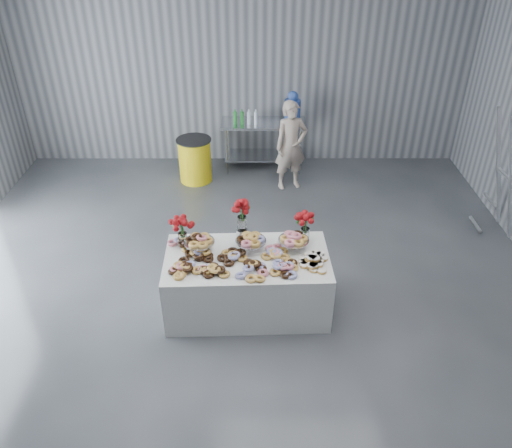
{
  "coord_description": "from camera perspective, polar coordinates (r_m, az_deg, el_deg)",
  "views": [
    {
      "loc": [
        0.24,
        -4.27,
        4.2
      ],
      "look_at": [
        0.24,
        0.66,
        0.99
      ],
      "focal_mm": 35.0,
      "sensor_mm": 36.0,
      "label": 1
    }
  ],
  "objects": [
    {
      "name": "person",
      "position": [
        8.42,
        4.02,
        8.91
      ],
      "size": [
        0.64,
        0.51,
        1.52
      ],
      "primitive_type": "imported",
      "rotation": [
        0.0,
        0.0,
        0.31
      ],
      "color": "#CC8C93",
      "rests_on": "ground"
    },
    {
      "name": "ground",
      "position": [
        6.0,
        -2.34,
        -11.4
      ],
      "size": [
        9.0,
        9.0,
        0.0
      ],
      "primitive_type": "plane",
      "color": "#36393E",
      "rests_on": "ground"
    },
    {
      "name": "trash_barrel",
      "position": [
        8.83,
        -6.98,
        7.28
      ],
      "size": [
        0.61,
        0.61,
        0.78
      ],
      "rotation": [
        0.0,
        0.0,
        -0.35
      ],
      "color": "yellow",
      "rests_on": "ground"
    },
    {
      "name": "drink_bottles",
      "position": [
        8.86,
        -1.22,
        12.16
      ],
      "size": [
        0.54,
        0.08,
        0.27
      ],
      "primitive_type": null,
      "color": "#268C33",
      "rests_on": "prep_table"
    },
    {
      "name": "cake_stand_right",
      "position": [
        5.82,
        4.34,
        -1.69
      ],
      "size": [
        0.36,
        0.36,
        0.17
      ],
      "color": "silver",
      "rests_on": "display_table"
    },
    {
      "name": "bouquet_right",
      "position": [
        5.87,
        5.71,
        0.43
      ],
      "size": [
        0.26,
        0.26,
        0.42
      ],
      "color": "white",
      "rests_on": "display_table"
    },
    {
      "name": "cake_stand_left",
      "position": [
        5.81,
        -6.52,
        -1.9
      ],
      "size": [
        0.36,
        0.36,
        0.17
      ],
      "color": "silver",
      "rests_on": "display_table"
    },
    {
      "name": "cake_stand_mid",
      "position": [
        5.79,
        -0.59,
        -1.79
      ],
      "size": [
        0.36,
        0.36,
        0.17
      ],
      "color": "silver",
      "rests_on": "display_table"
    },
    {
      "name": "prep_table",
      "position": [
        9.11,
        0.86,
        9.94
      ],
      "size": [
        1.5,
        0.6,
        0.9
      ],
      "color": "silver",
      "rests_on": "ground"
    },
    {
      "name": "bouquet_center",
      "position": [
        5.82,
        -1.64,
        1.24
      ],
      "size": [
        0.26,
        0.26,
        0.57
      ],
      "color": "silver",
      "rests_on": "display_table"
    },
    {
      "name": "room_walls",
      "position": [
        4.64,
        -6.53,
        13.23
      ],
      "size": [
        8.04,
        9.04,
        4.02
      ],
      "color": "gray",
      "rests_on": "ground"
    },
    {
      "name": "donut_mounds",
      "position": [
        5.68,
        -1.05,
        -3.74
      ],
      "size": [
        1.83,
        0.86,
        0.09
      ],
      "primitive_type": null,
      "rotation": [
        0.0,
        0.0,
        0.03
      ],
      "color": "#E0A752",
      "rests_on": "display_table"
    },
    {
      "name": "display_table",
      "position": [
        5.98,
        -1.01,
        -6.68
      ],
      "size": [
        1.93,
        1.06,
        0.75
      ],
      "primitive_type": "cube",
      "rotation": [
        0.0,
        0.0,
        0.03
      ],
      "color": "white",
      "rests_on": "ground"
    },
    {
      "name": "bouquet_left",
      "position": [
        5.82,
        -8.52,
        -0.11
      ],
      "size": [
        0.26,
        0.26,
        0.42
      ],
      "color": "white",
      "rests_on": "display_table"
    },
    {
      "name": "stepladder",
      "position": [
        7.88,
        26.53,
        5.09
      ],
      "size": [
        0.71,
        0.48,
        1.9
      ],
      "primitive_type": null,
      "rotation": [
        0.0,
        -0.25,
        0.0
      ],
      "color": "silver",
      "rests_on": "ground"
    },
    {
      "name": "danish_pile",
      "position": [
        5.65,
        6.62,
        -4.08
      ],
      "size": [
        0.48,
        0.48,
        0.11
      ],
      "primitive_type": null,
      "color": "white",
      "rests_on": "display_table"
    },
    {
      "name": "water_jug",
      "position": [
        8.94,
        4.18,
        13.05
      ],
      "size": [
        0.28,
        0.28,
        0.55
      ],
      "color": "blue",
      "rests_on": "prep_table"
    }
  ]
}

